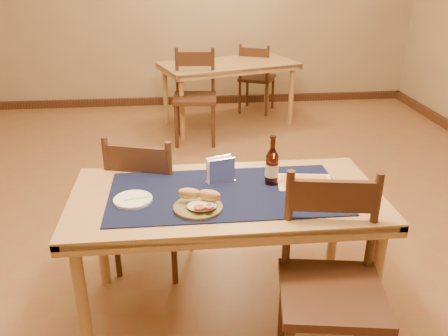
{
  "coord_description": "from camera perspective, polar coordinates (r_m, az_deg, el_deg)",
  "views": [
    {
      "loc": [
        -0.23,
        -2.97,
        1.86
      ],
      "look_at": [
        0.0,
        -0.7,
        0.85
      ],
      "focal_mm": 38.0,
      "sensor_mm": 36.0,
      "label": 1
    }
  ],
  "objects": [
    {
      "name": "back_table",
      "position": [
        5.67,
        0.54,
        11.73
      ],
      "size": [
        1.7,
        1.2,
        0.75
      ],
      "color": "#A67D4E",
      "rests_on": "ground"
    },
    {
      "name": "baseboard",
      "position": [
        3.49,
        -1.19,
        -7.4
      ],
      "size": [
        6.0,
        7.0,
        0.1
      ],
      "color": "#432518",
      "rests_on": "ground"
    },
    {
      "name": "napkin_holder",
      "position": [
        2.54,
        -0.43,
        -0.29
      ],
      "size": [
        0.17,
        0.1,
        0.14
      ],
      "color": "silver",
      "rests_on": "placemat"
    },
    {
      "name": "chair_main_far",
      "position": [
        2.98,
        -8.88,
        -3.8
      ],
      "size": [
        0.55,
        0.55,
        0.95
      ],
      "color": "#432518",
      "rests_on": "ground"
    },
    {
      "name": "chair_back_near",
      "position": [
        5.18,
        -3.51,
        8.77
      ],
      "size": [
        0.49,
        0.49,
        0.99
      ],
      "color": "#432518",
      "rests_on": "ground"
    },
    {
      "name": "fork",
      "position": [
        2.4,
        -10.0,
        -3.55
      ],
      "size": [
        0.14,
        0.04,
        0.0
      ],
      "color": "#7DCD70",
      "rests_on": "side_plate"
    },
    {
      "name": "chair_back_far",
      "position": [
        6.22,
        3.9,
        10.87
      ],
      "size": [
        0.55,
        0.55,
        0.89
      ],
      "color": "#432518",
      "rests_on": "ground"
    },
    {
      "name": "side_plate",
      "position": [
        2.41,
        -10.9,
        -3.72
      ],
      "size": [
        0.19,
        0.19,
        0.02
      ],
      "color": "white",
      "rests_on": "placemat"
    },
    {
      "name": "room",
      "position": [
        3.02,
        -1.41,
        15.07
      ],
      "size": [
        6.04,
        7.04,
        2.84
      ],
      "color": "brown",
      "rests_on": "ground"
    },
    {
      "name": "main_table",
      "position": [
        2.49,
        0.24,
        -4.77
      ],
      "size": [
        1.6,
        0.8,
        0.75
      ],
      "color": "#A67D4E",
      "rests_on": "ground"
    },
    {
      "name": "placemat",
      "position": [
        2.45,
        0.24,
        -3.02
      ],
      "size": [
        1.2,
        0.6,
        0.01
      ],
      "primitive_type": "cube",
      "color": "black",
      "rests_on": "main_table"
    },
    {
      "name": "chair_main_near",
      "position": [
        2.26,
        12.76,
        -13.31
      ],
      "size": [
        0.53,
        0.53,
        1.0
      ],
      "color": "#432518",
      "rests_on": "ground"
    },
    {
      "name": "menu_card",
      "position": [
        2.59,
        9.75,
        -1.71
      ],
      "size": [
        0.32,
        0.26,
        0.01
      ],
      "color": "beige",
      "rests_on": "placemat"
    },
    {
      "name": "sandwich_plate",
      "position": [
        2.29,
        -2.99,
        -4.35
      ],
      "size": [
        0.24,
        0.24,
        0.09
      ],
      "color": "olive",
      "rests_on": "placemat"
    },
    {
      "name": "beer_bottle",
      "position": [
        2.52,
        5.78,
        0.21
      ],
      "size": [
        0.07,
        0.07,
        0.27
      ],
      "color": "#3F170B",
      "rests_on": "placemat"
    }
  ]
}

